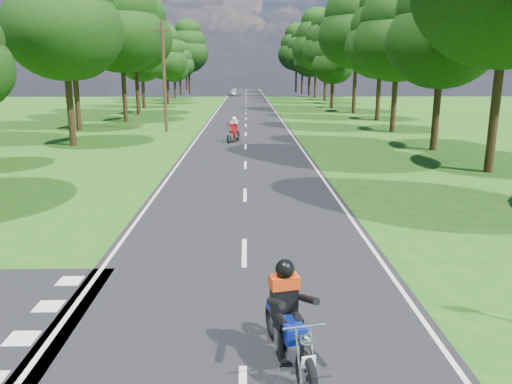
{
  "coord_description": "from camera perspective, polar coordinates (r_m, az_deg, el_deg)",
  "views": [
    {
      "loc": [
        0.07,
        -9.87,
        4.48
      ],
      "look_at": [
        0.33,
        4.0,
        1.1
      ],
      "focal_mm": 35.0,
      "sensor_mm": 36.0,
      "label": 1
    }
  ],
  "objects": [
    {
      "name": "treeline",
      "position": [
        70.05,
        0.04,
        16.79
      ],
      "size": [
        40.0,
        115.35,
        14.78
      ],
      "color": "black",
      "rests_on": "ground"
    },
    {
      "name": "main_road",
      "position": [
        60.04,
        -1.15,
        9.43
      ],
      "size": [
        7.0,
        140.0,
        0.02
      ],
      "primitive_type": "cube",
      "color": "black",
      "rests_on": "ground"
    },
    {
      "name": "telegraph_pole",
      "position": [
        38.36,
        -10.45,
        12.87
      ],
      "size": [
        1.2,
        0.26,
        8.0
      ],
      "color": "#382616",
      "rests_on": "ground"
    },
    {
      "name": "rider_near_blue",
      "position": [
        7.83,
        3.74,
        -13.94
      ],
      "size": [
        1.1,
        2.1,
        1.67
      ],
      "primitive_type": null,
      "rotation": [
        0.0,
        0.0,
        0.23
      ],
      "color": "#0E249C",
      "rests_on": "main_road"
    },
    {
      "name": "ground",
      "position": [
        10.84,
        -1.39,
        -10.72
      ],
      "size": [
        160.0,
        160.0,
        0.0
      ],
      "primitive_type": "plane",
      "color": "#1D4F12",
      "rests_on": "ground"
    },
    {
      "name": "distant_car",
      "position": [
        92.23,
        -2.41,
        11.34
      ],
      "size": [
        2.87,
        4.33,
        1.37
      ],
      "primitive_type": "imported",
      "rotation": [
        0.0,
        0.0,
        -0.34
      ],
      "color": "#B5B7BD",
      "rests_on": "main_road"
    },
    {
      "name": "road_markings",
      "position": [
        58.17,
        -1.29,
        9.3
      ],
      "size": [
        7.4,
        140.0,
        0.01
      ],
      "color": "silver",
      "rests_on": "main_road"
    },
    {
      "name": "rider_far_red",
      "position": [
        32.25,
        -2.63,
        7.17
      ],
      "size": [
        1.21,
        2.03,
        1.6
      ],
      "primitive_type": null,
      "rotation": [
        0.0,
        0.0,
        -0.32
      ],
      "color": "#A20C18",
      "rests_on": "main_road"
    }
  ]
}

